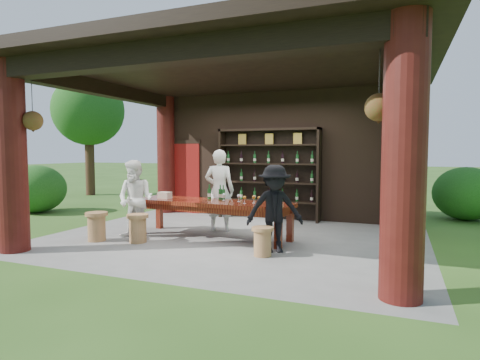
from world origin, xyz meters
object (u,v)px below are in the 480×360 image
at_px(tasting_table, 212,207).
at_px(stool_near_right, 263,241).
at_px(stool_near_left, 138,228).
at_px(stool_far_left, 97,226).
at_px(guest_woman, 136,199).
at_px(host, 219,190).
at_px(napkin_basket, 165,195).
at_px(wine_shelf, 268,174).
at_px(guest_man, 275,209).

bearing_deg(tasting_table, stool_near_right, -35.30).
height_order(stool_near_left, stool_far_left, stool_far_left).
bearing_deg(guest_woman, host, 42.93).
xyz_separation_m(stool_near_left, guest_woman, (-0.25, 0.29, 0.50)).
height_order(stool_near_right, napkin_basket, napkin_basket).
bearing_deg(wine_shelf, guest_woman, -118.88).
height_order(wine_shelf, stool_far_left, wine_shelf).
bearing_deg(guest_woman, tasting_table, 21.32).
xyz_separation_m(wine_shelf, stool_far_left, (-2.35, -3.68, -0.87)).
relative_size(wine_shelf, napkin_basket, 10.22).
bearing_deg(stool_near_right, tasting_table, 144.70).
relative_size(host, guest_woman, 1.14).
relative_size(tasting_table, stool_near_right, 6.99).
relative_size(stool_near_right, napkin_basket, 1.88).
relative_size(tasting_table, guest_man, 2.25).
distance_m(tasting_table, napkin_basket, 1.11).
xyz_separation_m(stool_far_left, guest_man, (3.49, 0.44, 0.46)).
xyz_separation_m(tasting_table, host, (-0.14, 0.67, 0.26)).
height_order(tasting_table, stool_near_right, tasting_table).
xyz_separation_m(stool_near_right, guest_man, (0.11, 0.33, 0.50)).
distance_m(tasting_table, stool_far_left, 2.28).
xyz_separation_m(tasting_table, guest_man, (1.53, -0.68, 0.13)).
distance_m(stool_near_left, stool_near_right, 2.55).
xyz_separation_m(tasting_table, stool_far_left, (-1.96, -1.12, -0.33)).
bearing_deg(stool_far_left, wine_shelf, 57.47).
distance_m(stool_far_left, guest_man, 3.55).
xyz_separation_m(host, guest_man, (1.67, -1.35, -0.14)).
bearing_deg(host, napkin_basket, 24.71).
distance_m(stool_near_left, guest_man, 2.71).
height_order(wine_shelf, host, wine_shelf).
height_order(stool_near_left, stool_near_right, stool_near_left).
bearing_deg(host, guest_man, 130.37).
distance_m(wine_shelf, stool_near_right, 3.83).
distance_m(tasting_table, host, 0.74).
xyz_separation_m(stool_far_left, guest_woman, (0.58, 0.47, 0.49)).
bearing_deg(tasting_table, stool_near_left, -140.16).
relative_size(wine_shelf, stool_near_right, 5.44).
xyz_separation_m(host, guest_woman, (-1.24, -1.32, -0.11)).
relative_size(wine_shelf, stool_far_left, 4.72).
bearing_deg(host, stool_near_right, 122.20).
bearing_deg(napkin_basket, stool_far_left, -127.80).
xyz_separation_m(stool_near_right, guest_woman, (-2.80, 0.36, 0.53)).
xyz_separation_m(stool_near_right, stool_far_left, (-3.38, -0.11, 0.04)).
height_order(wine_shelf, tasting_table, wine_shelf).
bearing_deg(stool_far_left, stool_near_left, 12.17).
height_order(tasting_table, host, host).
relative_size(guest_woman, napkin_basket, 6.06).
relative_size(host, guest_man, 1.18).
bearing_deg(stool_near_left, wine_shelf, 66.61).
bearing_deg(stool_near_left, host, 58.45).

